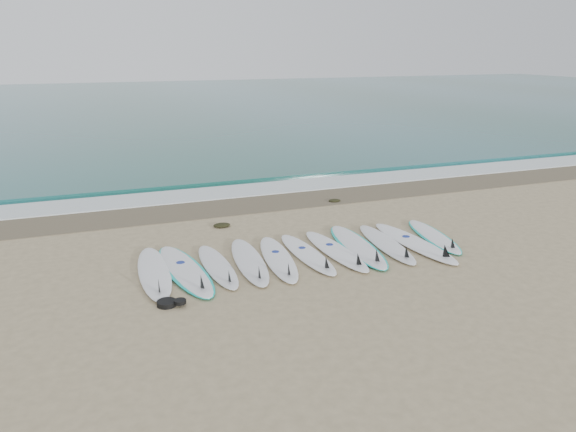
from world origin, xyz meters
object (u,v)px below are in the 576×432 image
object	(u,v)px
surfboard_0	(154,273)
surfboard_10	(434,236)
surfboard_5	(308,254)
leash_coil	(170,303)

from	to	relation	value
surfboard_0	surfboard_10	world-z (taller)	surfboard_0
surfboard_5	leash_coil	bearing A→B (deg)	-157.98
surfboard_10	leash_coil	xyz separation A→B (m)	(-5.96, -1.29, 0.00)
surfboard_0	surfboard_10	size ratio (longest dim) A/B	1.12
surfboard_10	leash_coil	distance (m)	6.09
surfboard_0	surfboard_5	distance (m)	3.00
surfboard_10	leash_coil	world-z (taller)	surfboard_10
surfboard_5	leash_coil	xyz separation A→B (m)	(-2.94, -1.23, -0.01)
surfboard_5	surfboard_0	bearing A→B (deg)	177.50
surfboard_5	surfboard_10	size ratio (longest dim) A/B	1.02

